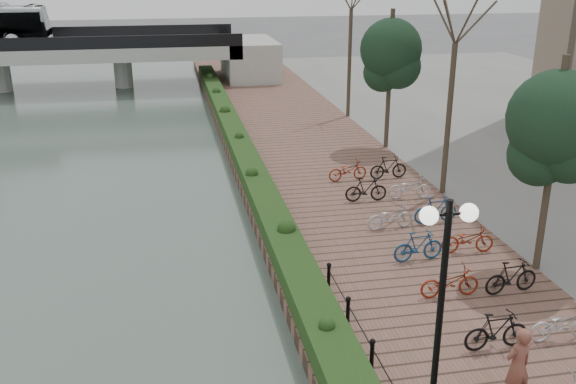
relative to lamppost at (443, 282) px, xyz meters
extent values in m
cube|color=brown|center=(2.45, 15.44, -4.00)|extent=(8.00, 75.00, 0.50)
cube|color=#1C3A15|center=(-0.95, 17.94, -3.45)|extent=(1.10, 56.00, 0.60)
cylinder|color=black|center=(-0.15, 2.94, -3.40)|extent=(0.10, 0.10, 0.70)
cylinder|color=black|center=(-0.15, 4.94, -3.40)|extent=(0.10, 0.10, 0.70)
cylinder|color=black|center=(-0.15, 6.94, -3.40)|extent=(0.10, 0.10, 0.70)
cylinder|color=black|center=(0.00, 0.00, -1.13)|extent=(0.12, 0.12, 5.26)
cylinder|color=black|center=(0.00, 0.00, 1.25)|extent=(0.70, 0.06, 0.06)
sphere|color=white|center=(-0.35, 0.00, 1.25)|extent=(0.32, 0.32, 0.32)
sphere|color=white|center=(0.35, 0.00, 1.25)|extent=(0.32, 0.32, 0.32)
imported|color=brown|center=(2.45, 1.20, -2.84)|extent=(0.75, 0.58, 1.82)
imported|color=black|center=(3.05, 3.07, -3.25)|extent=(0.47, 1.66, 1.00)
imported|color=maroon|center=(3.05, 5.67, -3.30)|extent=(0.60, 1.71, 0.90)
imported|color=navy|center=(3.05, 8.27, -3.25)|extent=(0.47, 1.66, 1.00)
imported|color=silver|center=(3.05, 10.87, -3.30)|extent=(0.60, 1.71, 0.90)
imported|color=black|center=(3.05, 13.47, -3.25)|extent=(0.47, 1.66, 1.00)
imported|color=maroon|center=(3.05, 16.07, -3.30)|extent=(0.60, 1.72, 0.90)
imported|color=silver|center=(4.85, 3.07, -3.30)|extent=(0.60, 1.71, 0.90)
imported|color=black|center=(4.85, 5.67, -3.25)|extent=(0.47, 1.66, 1.00)
imported|color=maroon|center=(4.85, 8.27, -3.30)|extent=(0.60, 1.71, 0.90)
imported|color=navy|center=(4.85, 10.87, -3.25)|extent=(0.47, 1.66, 1.00)
imported|color=silver|center=(4.85, 13.47, -3.30)|extent=(0.60, 1.71, 0.90)
imported|color=black|center=(4.85, 16.07, -3.25)|extent=(0.47, 1.66, 1.00)
cube|color=black|center=(-16.55, 46.84, -0.30)|extent=(36.00, 0.15, 0.90)
cylinder|color=#A8A8A3|center=(-16.55, 42.94, -3.00)|extent=(1.40, 1.40, 2.50)
cylinder|color=#A8A8A3|center=(-7.55, 42.94, -3.00)|extent=(1.40, 1.40, 2.50)
camera|label=1|loc=(-4.45, -9.08, 5.16)|focal=40.00mm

